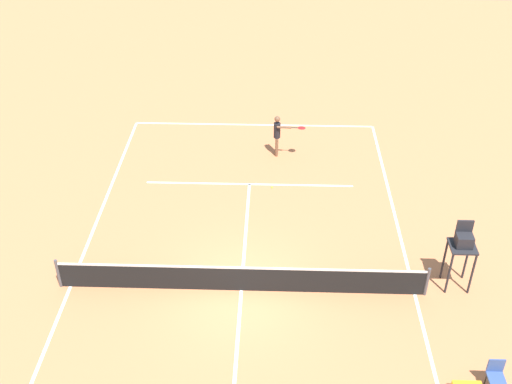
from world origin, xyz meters
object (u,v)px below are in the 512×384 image
object	(u,v)px
tennis_ball	(272,187)
player_serving	(278,132)
umpire_chair	(463,245)
courtside_chair_near	(496,375)

from	to	relation	value
tennis_ball	player_serving	bearing A→B (deg)	-94.85
umpire_chair	tennis_ball	bearing A→B (deg)	-42.23
tennis_ball	courtside_chair_near	xyz separation A→B (m)	(-5.96, 9.32, 0.50)
courtside_chair_near	tennis_ball	bearing A→B (deg)	-57.41
tennis_ball	courtside_chair_near	bearing A→B (deg)	122.59
tennis_ball	umpire_chair	size ratio (longest dim) A/B	0.03
umpire_chair	courtside_chair_near	distance (m)	4.15
player_serving	courtside_chair_near	bearing A→B (deg)	28.88
tennis_ball	courtside_chair_near	distance (m)	11.07
player_serving	tennis_ball	xyz separation A→B (m)	(0.21, 2.52, -1.06)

